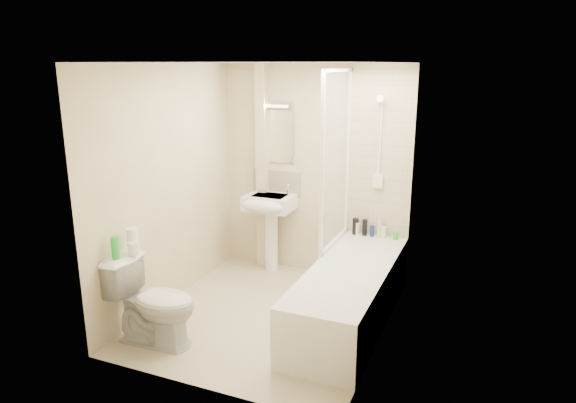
% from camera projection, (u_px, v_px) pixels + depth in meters
% --- Properties ---
extents(floor, '(2.50, 2.50, 0.00)m').
position_uv_depth(floor, '(269.00, 316.00, 5.03)').
color(floor, beige).
rests_on(floor, ground).
extents(wall_back, '(2.20, 0.02, 2.40)m').
position_uv_depth(wall_back, '(314.00, 172.00, 5.83)').
color(wall_back, beige).
rests_on(wall_back, ground).
extents(wall_left, '(0.02, 2.50, 2.40)m').
position_uv_depth(wall_left, '(168.00, 187.00, 5.13)').
color(wall_left, beige).
rests_on(wall_left, ground).
extents(wall_right, '(0.02, 2.50, 2.40)m').
position_uv_depth(wall_right, '(387.00, 210.00, 4.31)').
color(wall_right, beige).
rests_on(wall_right, ground).
extents(ceiling, '(2.20, 2.50, 0.02)m').
position_uv_depth(ceiling, '(267.00, 63.00, 4.40)').
color(ceiling, white).
rests_on(ceiling, wall_back).
extents(tile_back, '(0.70, 0.01, 1.75)m').
position_uv_depth(tile_back, '(380.00, 157.00, 5.48)').
color(tile_back, beige).
rests_on(tile_back, wall_back).
extents(tile_right, '(0.01, 2.10, 1.75)m').
position_uv_depth(tile_right, '(392.00, 179.00, 4.43)').
color(tile_right, beige).
rests_on(tile_right, wall_right).
extents(pipe_boxing, '(0.12, 0.12, 2.40)m').
position_uv_depth(pipe_boxing, '(263.00, 169.00, 6.01)').
color(pipe_boxing, beige).
rests_on(pipe_boxing, ground).
extents(splashback, '(0.60, 0.02, 0.30)m').
position_uv_depth(splashback, '(277.00, 183.00, 6.04)').
color(splashback, beige).
rests_on(splashback, wall_back).
extents(mirror, '(0.46, 0.01, 0.60)m').
position_uv_depth(mirror, '(276.00, 137.00, 5.89)').
color(mirror, white).
rests_on(mirror, wall_back).
extents(strip_light, '(0.42, 0.07, 0.07)m').
position_uv_depth(strip_light, '(275.00, 104.00, 5.78)').
color(strip_light, silver).
rests_on(strip_light, wall_back).
extents(bathtub, '(0.70, 2.10, 0.55)m').
position_uv_depth(bathtub, '(350.00, 293.00, 4.85)').
color(bathtub, white).
rests_on(bathtub, ground).
extents(shower_screen, '(0.04, 0.92, 1.80)m').
position_uv_depth(shower_screen, '(336.00, 159.00, 5.21)').
color(shower_screen, white).
rests_on(shower_screen, bathtub).
extents(shower_fixture, '(0.10, 0.16, 0.99)m').
position_uv_depth(shower_fixture, '(379.00, 146.00, 5.41)').
color(shower_fixture, white).
rests_on(shower_fixture, wall_back).
extents(pedestal_sink, '(0.55, 0.50, 1.06)m').
position_uv_depth(pedestal_sink, '(269.00, 211.00, 5.91)').
color(pedestal_sink, white).
rests_on(pedestal_sink, ground).
extents(bottle_black_a, '(0.07, 0.07, 0.18)m').
position_uv_depth(bottle_black_a, '(355.00, 226.00, 5.70)').
color(bottle_black_a, black).
rests_on(bottle_black_a, bathtub).
extents(bottle_white_a, '(0.06, 0.06, 0.14)m').
position_uv_depth(bottle_white_a, '(357.00, 228.00, 5.70)').
color(bottle_white_a, silver).
rests_on(bottle_white_a, bathtub).
extents(bottle_black_b, '(0.05, 0.05, 0.19)m').
position_uv_depth(bottle_black_b, '(365.00, 227.00, 5.66)').
color(bottle_black_b, black).
rests_on(bottle_black_b, bathtub).
extents(bottle_blue, '(0.05, 0.05, 0.12)m').
position_uv_depth(bottle_blue, '(372.00, 231.00, 5.64)').
color(bottle_blue, navy).
rests_on(bottle_blue, bathtub).
extents(bottle_cream, '(0.05, 0.05, 0.19)m').
position_uv_depth(bottle_cream, '(380.00, 229.00, 5.60)').
color(bottle_cream, beige).
rests_on(bottle_cream, bathtub).
extents(bottle_white_b, '(0.06, 0.06, 0.13)m').
position_uv_depth(bottle_white_b, '(384.00, 232.00, 5.59)').
color(bottle_white_b, white).
rests_on(bottle_white_b, bathtub).
extents(bottle_green, '(0.06, 0.06, 0.08)m').
position_uv_depth(bottle_green, '(395.00, 236.00, 5.55)').
color(bottle_green, green).
rests_on(bottle_green, bathtub).
extents(toilet, '(0.50, 0.80, 0.78)m').
position_uv_depth(toilet, '(154.00, 302.00, 4.46)').
color(toilet, white).
rests_on(toilet, ground).
extents(toilet_roll_lower, '(0.10, 0.10, 0.11)m').
position_uv_depth(toilet_roll_lower, '(134.00, 248.00, 4.47)').
color(toilet_roll_lower, white).
rests_on(toilet_roll_lower, toilet).
extents(toilet_roll_upper, '(0.10, 0.10, 0.10)m').
position_uv_depth(toilet_roll_upper, '(132.00, 234.00, 4.51)').
color(toilet_roll_upper, white).
rests_on(toilet_roll_upper, toilet_roll_lower).
extents(green_bottle, '(0.07, 0.07, 0.20)m').
position_uv_depth(green_bottle, '(115.00, 248.00, 4.35)').
color(green_bottle, green).
rests_on(green_bottle, toilet).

